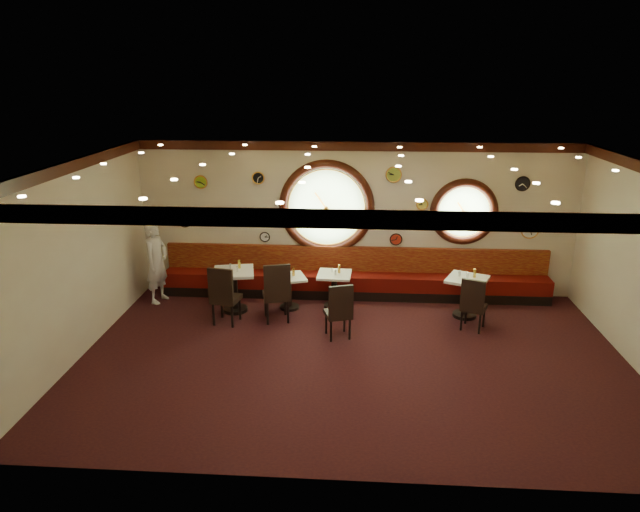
{
  "coord_description": "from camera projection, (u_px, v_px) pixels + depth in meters",
  "views": [
    {
      "loc": [
        0.04,
        -8.49,
        4.51
      ],
      "look_at": [
        -0.59,
        0.8,
        1.5
      ],
      "focal_mm": 32.0,
      "sensor_mm": 36.0,
      "label": 1
    }
  ],
  "objects": [
    {
      "name": "wall_clock_0",
      "position": [
        522.0,
        184.0,
        11.31
      ],
      "size": [
        0.28,
        0.03,
        0.28
      ],
      "primitive_type": "cylinder",
      "rotation": [
        1.57,
        0.0,
        0.0
      ],
      "color": "black",
      "rests_on": "wall_back"
    },
    {
      "name": "ceiling",
      "position": [
        356.0,
        165.0,
        8.47
      ],
      "size": [
        9.0,
        6.0,
        0.02
      ],
      "primitive_type": "cube",
      "color": "gold",
      "rests_on": "wall_back"
    },
    {
      "name": "condiment_d_salt",
      "position": [
        460.0,
        273.0,
        10.89
      ],
      "size": [
        0.04,
        0.04,
        0.11
      ],
      "primitive_type": "cylinder",
      "color": "silver",
      "rests_on": "table_d"
    },
    {
      "name": "condiment_b_salt",
      "position": [
        284.0,
        273.0,
        11.28
      ],
      "size": [
        0.03,
        0.03,
        0.09
      ],
      "primitive_type": "cylinder",
      "color": "silver",
      "rests_on": "table_b"
    },
    {
      "name": "condiment_a_salt",
      "position": [
        230.0,
        266.0,
        11.14
      ],
      "size": [
        0.04,
        0.04,
        0.11
      ],
      "primitive_type": "cylinder",
      "color": "silver",
      "rests_on": "table_a"
    },
    {
      "name": "porthole_right_glass",
      "position": [
        464.0,
        212.0,
        11.6
      ],
      "size": [
        1.1,
        0.02,
        1.1
      ],
      "primitive_type": "cylinder",
      "rotation": [
        1.57,
        0.0,
        0.0
      ],
      "color": "#95C476",
      "rests_on": "wall_back"
    },
    {
      "name": "wall_left",
      "position": [
        77.0,
        260.0,
        9.25
      ],
      "size": [
        0.02,
        6.0,
        3.2
      ],
      "primitive_type": "cube",
      "color": "beige",
      "rests_on": "floor"
    },
    {
      "name": "porthole_left_glass",
      "position": [
        327.0,
        207.0,
        11.76
      ],
      "size": [
        1.66,
        0.02,
        1.66
      ],
      "primitive_type": "cylinder",
      "rotation": [
        1.57,
        0.0,
        0.0
      ],
      "color": "#95C476",
      "rests_on": "wall_back"
    },
    {
      "name": "porthole_left_ring",
      "position": [
        326.0,
        208.0,
        11.72
      ],
      "size": [
        1.61,
        0.03,
        1.61
      ],
      "primitive_type": "torus",
      "rotation": [
        1.57,
        0.0,
        0.0
      ],
      "color": "gold",
      "rests_on": "wall_back"
    },
    {
      "name": "table_b",
      "position": [
        289.0,
        288.0,
        11.29
      ],
      "size": [
        0.79,
        0.79,
        0.68
      ],
      "color": "black",
      "rests_on": "floor"
    },
    {
      "name": "chair_c",
      "position": [
        339.0,
        308.0,
        9.94
      ],
      "size": [
        0.54,
        0.54,
        0.64
      ],
      "rotation": [
        0.0,
        0.0,
        0.31
      ],
      "color": "black",
      "rests_on": "floor"
    },
    {
      "name": "condiment_d_pepper",
      "position": [
        468.0,
        275.0,
        10.81
      ],
      "size": [
        0.04,
        0.04,
        0.11
      ],
      "primitive_type": "cylinder",
      "color": "silver",
      "rests_on": "table_d"
    },
    {
      "name": "condiment_c_bottle",
      "position": [
        339.0,
        269.0,
        11.28
      ],
      "size": [
        0.05,
        0.05,
        0.17
      ],
      "primitive_type": "cylinder",
      "color": "gold",
      "rests_on": "table_c"
    },
    {
      "name": "table_c",
      "position": [
        334.0,
        286.0,
        11.34
      ],
      "size": [
        0.68,
        0.68,
        0.72
      ],
      "color": "black",
      "rests_on": "floor"
    },
    {
      "name": "wall_clock_6",
      "position": [
        530.0,
        230.0,
        11.59
      ],
      "size": [
        0.34,
        0.03,
        0.34
      ],
      "primitive_type": "cylinder",
      "rotation": [
        1.57,
        0.0,
        0.0
      ],
      "color": "white",
      "rests_on": "wall_back"
    },
    {
      "name": "banquette_seat",
      "position": [
        354.0,
        281.0,
        11.93
      ],
      "size": [
        8.0,
        0.55,
        0.3
      ],
      "primitive_type": "cube",
      "color": "#540A07",
      "rests_on": "banquette_base"
    },
    {
      "name": "condiment_c_pepper",
      "position": [
        335.0,
        272.0,
        11.16
      ],
      "size": [
        0.04,
        0.04,
        0.11
      ],
      "primitive_type": "cylinder",
      "color": "silver",
      "rests_on": "table_c"
    },
    {
      "name": "condiment_c_salt",
      "position": [
        332.0,
        270.0,
        11.33
      ],
      "size": [
        0.03,
        0.03,
        0.09
      ],
      "primitive_type": "cylinder",
      "color": "silver",
      "rests_on": "table_c"
    },
    {
      "name": "wall_clock_3",
      "position": [
        422.0,
        204.0,
        11.57
      ],
      "size": [
        0.22,
        0.03,
        0.22
      ],
      "primitive_type": "cylinder",
      "rotation": [
        1.57,
        0.0,
        0.0
      ],
      "color": "#ECE64E",
      "rests_on": "wall_back"
    },
    {
      "name": "condiment_b_pepper",
      "position": [
        290.0,
        275.0,
        11.15
      ],
      "size": [
        0.03,
        0.03,
        0.09
      ],
      "primitive_type": "cylinder",
      "color": "silver",
      "rests_on": "table_b"
    },
    {
      "name": "banquette_back",
      "position": [
        355.0,
        259.0,
        12.01
      ],
      "size": [
        8.0,
        0.1,
        0.55
      ],
      "primitive_type": "cube",
      "color": "#64070C",
      "rests_on": "wall_back"
    },
    {
      "name": "condiment_a_bottle",
      "position": [
        239.0,
        264.0,
        11.15
      ],
      "size": [
        0.05,
        0.05,
        0.17
      ],
      "primitive_type": "cylinder",
      "color": "yellow",
      "rests_on": "table_a"
    },
    {
      "name": "waiter",
      "position": [
        157.0,
        262.0,
        11.54
      ],
      "size": [
        0.54,
        0.7,
        1.69
      ],
      "primitive_type": "imported",
      "rotation": [
        0.0,
        0.0,
        1.32
      ],
      "color": "white",
      "rests_on": "floor"
    },
    {
      "name": "wall_clock_7",
      "position": [
        201.0,
        182.0,
        11.74
      ],
      "size": [
        0.26,
        0.03,
        0.26
      ],
      "primitive_type": "cylinder",
      "rotation": [
        1.57,
        0.0,
        0.0
      ],
      "color": "#90BF26",
      "rests_on": "wall_back"
    },
    {
      "name": "wall_clock_2",
      "position": [
        394.0,
        175.0,
        11.43
      ],
      "size": [
        0.3,
        0.03,
        0.3
      ],
      "primitive_type": "cylinder",
      "rotation": [
        1.57,
        0.0,
        0.0
      ],
      "color": "#9EBB3A",
      "rests_on": "wall_back"
    },
    {
      "name": "wall_clock_1",
      "position": [
        396.0,
        239.0,
        11.84
      ],
      "size": [
        0.24,
        0.03,
        0.24
      ],
      "primitive_type": "cylinder",
      "rotation": [
        1.57,
        0.0,
        0.0
      ],
      "color": "red",
      "rests_on": "wall_back"
    },
    {
      "name": "banquette_base",
      "position": [
        354.0,
        292.0,
        12.0
      ],
      "size": [
        8.0,
        0.55,
        0.2
      ],
      "primitive_type": "cube",
      "color": "black",
      "rests_on": "floor"
    },
    {
      "name": "chair_a",
      "position": [
        223.0,
        292.0,
        10.49
      ],
      "size": [
        0.56,
        0.56,
        0.7
      ],
      "rotation": [
        0.0,
        0.0,
        -0.19
      ],
      "color": "black",
      "rests_on": "floor"
    },
    {
      "name": "table_a",
      "position": [
        234.0,
        286.0,
        11.14
      ],
      "size": [
        0.9,
        0.9,
        0.84
      ],
      "color": "black",
      "rests_on": "floor"
    },
    {
      "name": "condiment_a_pepper",
      "position": [
        237.0,
        269.0,
        10.97
      ],
      "size": [
        0.04,
        0.04,
        0.1
      ],
      "primitive_type": "cylinder",
      "color": "silver",
      "rests_on": "table_a"
    },
    {
      "name": "wall_clock_5",
      "position": [
        258.0,
        178.0,
        11.64
      ],
      "size": [
        0.24,
        0.03,
        0.24
      ],
      "primitive_type": "cylinder",
      "rotation": [
        1.57,
        0.0,
        0.0
      ],
      "color": "black",
      "rests_on": "wall_back"
    },
    {
      "name": "condiment_d_bottle",
      "position": [
        475.0,
        273.0,
        10.82
      ],
      "size": [
        0.05,
        0.05,
        0.17
      ],
      "primitive_type": "cylinder",
      "color": "gold",
      "rests_on": "table_d"
    },
    {
      "name": "porthole_left_frame",
      "position": [
        327.0,
        207.0,
        11.75
      ],
      "size": [
        1.98,
        0.18,
        1.98
      ],
      "primitive_type": "torus",
      "rotation": [
        1.57,
        0.0,
        0.0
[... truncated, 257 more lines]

